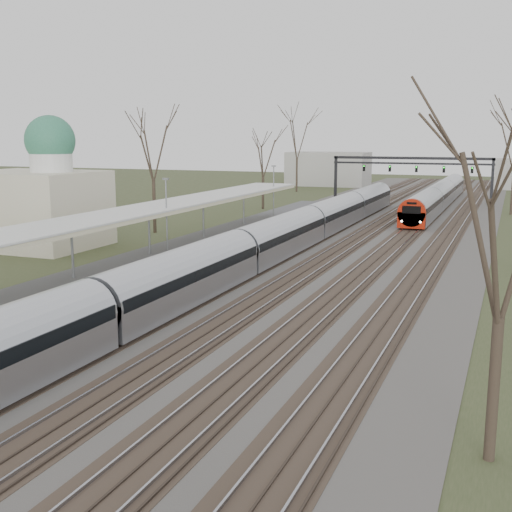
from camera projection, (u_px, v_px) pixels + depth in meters
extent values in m
cube|color=#474442|center=(356.00, 233.00, 58.60)|extent=(24.00, 160.00, 0.10)
cube|color=#4C3828|center=(294.00, 229.00, 60.79)|extent=(2.60, 160.00, 0.06)
cube|color=gray|center=(287.00, 228.00, 61.04)|extent=(0.07, 160.00, 0.12)
cube|color=gray|center=(301.00, 228.00, 60.51)|extent=(0.07, 160.00, 0.12)
cube|color=#4C3828|center=(330.00, 231.00, 59.51)|extent=(2.60, 160.00, 0.06)
cube|color=gray|center=(322.00, 229.00, 59.76)|extent=(0.07, 160.00, 0.12)
cube|color=gray|center=(337.00, 230.00, 59.23)|extent=(0.07, 160.00, 0.12)
cube|color=#4C3828|center=(367.00, 233.00, 58.22)|extent=(2.60, 160.00, 0.06)
cube|color=gray|center=(359.00, 231.00, 58.47)|extent=(0.07, 160.00, 0.12)
cube|color=gray|center=(375.00, 232.00, 57.95)|extent=(0.07, 160.00, 0.12)
cube|color=#4C3828|center=(406.00, 235.00, 56.94)|extent=(2.60, 160.00, 0.06)
cube|color=gray|center=(398.00, 234.00, 57.19)|extent=(0.07, 160.00, 0.12)
cube|color=gray|center=(414.00, 235.00, 56.66)|extent=(0.07, 160.00, 0.12)
cube|color=#4C3828|center=(447.00, 237.00, 55.66)|extent=(2.60, 160.00, 0.06)
cube|color=gray|center=(438.00, 236.00, 55.91)|extent=(0.07, 160.00, 0.12)
cube|color=gray|center=(455.00, 237.00, 55.38)|extent=(0.07, 160.00, 0.12)
cube|color=#9E9B93|center=(176.00, 253.00, 45.87)|extent=(3.50, 69.00, 1.00)
cylinder|color=slate|center=(72.00, 251.00, 35.02)|extent=(0.14, 0.14, 3.00)
cylinder|color=slate|center=(149.00, 232.00, 42.31)|extent=(0.14, 0.14, 3.00)
cylinder|color=slate|center=(203.00, 218.00, 49.61)|extent=(0.14, 0.14, 3.00)
cylinder|color=slate|center=(244.00, 207.00, 56.91)|extent=(0.14, 0.14, 3.00)
cube|color=silver|center=(140.00, 210.00, 41.12)|extent=(4.10, 50.00, 0.12)
cube|color=beige|center=(140.00, 212.00, 41.15)|extent=(4.10, 50.00, 0.25)
cube|color=beige|center=(34.00, 210.00, 50.62)|extent=(10.00, 8.00, 6.00)
cylinder|color=silver|center=(51.00, 156.00, 49.12)|extent=(3.20, 3.20, 2.50)
sphere|color=#29674A|center=(50.00, 140.00, 48.90)|extent=(3.80, 3.80, 3.80)
cube|color=black|center=(336.00, 178.00, 89.09)|extent=(0.35, 0.35, 6.00)
cube|color=black|center=(492.00, 182.00, 81.57)|extent=(0.35, 0.35, 6.00)
cube|color=black|center=(411.00, 158.00, 84.80)|extent=(21.00, 0.35, 0.35)
cube|color=black|center=(411.00, 163.00, 84.93)|extent=(21.00, 0.25, 0.25)
cube|color=black|center=(364.00, 168.00, 87.17)|extent=(0.32, 0.22, 0.85)
sphere|color=#0CFF19|center=(364.00, 166.00, 86.99)|extent=(0.16, 0.16, 0.16)
cube|color=black|center=(390.00, 168.00, 85.88)|extent=(0.32, 0.22, 0.85)
sphere|color=#0CFF19|center=(390.00, 167.00, 85.71)|extent=(0.16, 0.16, 0.16)
cube|color=black|center=(416.00, 169.00, 84.60)|extent=(0.32, 0.22, 0.85)
sphere|color=#0CFF19|center=(416.00, 167.00, 84.43)|extent=(0.16, 0.16, 0.16)
cube|color=black|center=(444.00, 169.00, 83.32)|extent=(0.32, 0.22, 0.85)
sphere|color=#0CFF19|center=(444.00, 168.00, 83.14)|extent=(0.16, 0.16, 0.16)
cube|color=black|center=(472.00, 170.00, 82.03)|extent=(0.32, 0.22, 0.85)
sphere|color=#0CFF19|center=(472.00, 168.00, 81.86)|extent=(0.16, 0.16, 0.16)
cylinder|color=#2D231C|center=(154.00, 206.00, 58.00)|extent=(0.30, 0.30, 4.95)
cylinder|color=#2D231C|center=(494.00, 391.00, 16.98)|extent=(0.30, 0.30, 4.05)
cube|color=#A5A8AF|center=(280.00, 242.00, 46.80)|extent=(2.55, 75.00, 1.60)
cylinder|color=#A5A8AF|center=(280.00, 233.00, 46.68)|extent=(2.60, 74.70, 2.60)
cube|color=black|center=(280.00, 232.00, 46.66)|extent=(2.62, 74.40, 0.55)
cube|color=black|center=(279.00, 254.00, 46.97)|extent=(1.80, 74.00, 0.35)
cube|color=#A5A8AF|center=(439.00, 199.00, 79.85)|extent=(2.55, 45.00, 1.60)
cylinder|color=#A5A8AF|center=(439.00, 193.00, 79.73)|extent=(2.60, 44.70, 2.60)
cube|color=black|center=(439.00, 193.00, 79.72)|extent=(2.62, 44.40, 0.55)
cube|color=#A21B09|center=(411.00, 220.00, 59.43)|extent=(2.55, 0.50, 1.50)
cylinder|color=#A21B09|center=(412.00, 213.00, 59.35)|extent=(2.60, 0.60, 2.60)
cube|color=black|center=(412.00, 210.00, 59.05)|extent=(1.70, 0.12, 0.70)
sphere|color=white|center=(402.00, 221.00, 59.58)|extent=(0.22, 0.22, 0.22)
sphere|color=white|center=(420.00, 222.00, 58.95)|extent=(0.22, 0.22, 0.22)
cube|color=black|center=(438.00, 206.00, 80.02)|extent=(1.80, 44.00, 0.35)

